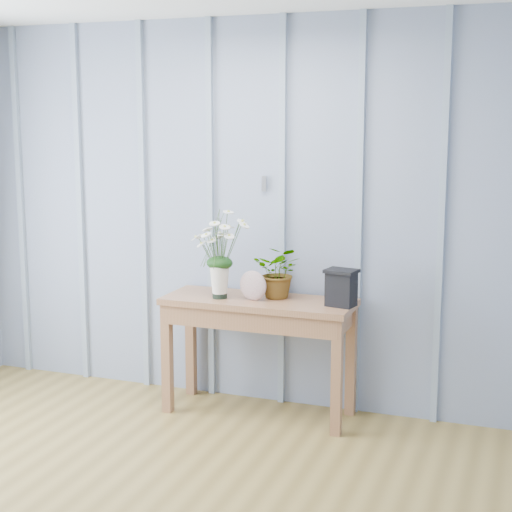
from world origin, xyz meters
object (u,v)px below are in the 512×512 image
at_px(daisy_vase, 219,241).
at_px(felt_disc_vessel, 253,286).
at_px(sideboard, 259,317).
at_px(carved_box, 341,287).

bearing_deg(daisy_vase, felt_disc_vessel, 2.74).
xyz_separation_m(sideboard, carved_box, (0.53, -0.01, 0.23)).
relative_size(daisy_vase, felt_disc_vessel, 3.08).
height_order(sideboard, carved_box, carved_box).
xyz_separation_m(sideboard, daisy_vase, (-0.24, -0.06, 0.48)).
bearing_deg(sideboard, felt_disc_vessel, -108.28).
xyz_separation_m(daisy_vase, carved_box, (0.77, 0.05, -0.25)).
distance_m(felt_disc_vessel, carved_box, 0.55).
relative_size(daisy_vase, carved_box, 2.58).
bearing_deg(sideboard, carved_box, -1.24).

